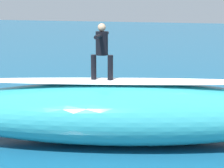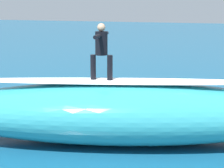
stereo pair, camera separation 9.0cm
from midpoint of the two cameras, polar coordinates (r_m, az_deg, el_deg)
The scene contains 9 objects.
ground_plane at distance 12.30m, azimuth 6.31°, elevation -5.64°, with size 120.00×120.00×0.00m, color #145175.
wave_crest at distance 10.35m, azimuth 0.98°, elevation -4.24°, with size 9.89×2.45×1.63m, color teal.
wave_foam_lip at distance 10.15m, azimuth 1.00°, elevation 0.40°, with size 8.41×0.86×0.08m, color white.
surfboard_riding at distance 10.17m, azimuth -1.72°, elevation 0.37°, with size 1.91×0.51×0.06m, color silver.
surfer_riding at distance 10.03m, azimuth -1.76°, elevation 5.37°, with size 0.58×1.40×1.48m.
surfboard_paddling at distance 13.63m, azimuth 0.91°, elevation -3.61°, with size 1.93×0.48×0.09m, color yellow.
surfer_paddling at distance 13.57m, azimuth 1.40°, elevation -2.96°, with size 1.56×0.40×0.28m.
foam_patch_mid at distance 13.53m, azimuth 12.05°, elevation -3.88°, with size 0.84×0.82×0.15m, color white.
foam_patch_far at distance 15.84m, azimuth -3.23°, elevation -1.36°, with size 1.02×0.78×0.13m, color white.
Camera 1 is at (-2.39, 11.49, 3.70)m, focal length 62.37 mm.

